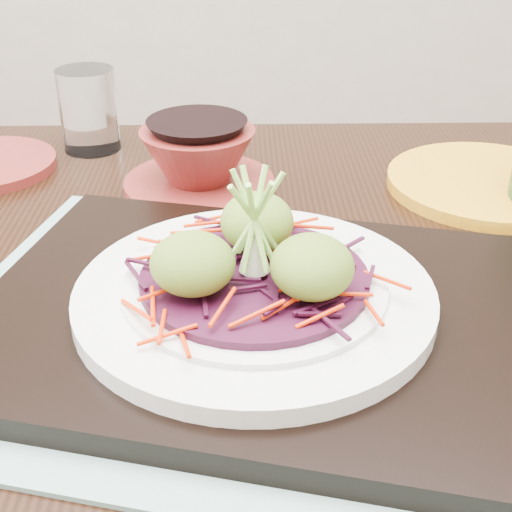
{
  "coord_description": "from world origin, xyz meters",
  "views": [
    {
      "loc": [
        0.08,
        -0.52,
        1.04
      ],
      "look_at": [
        0.05,
        -0.09,
        0.79
      ],
      "focal_mm": 50.0,
      "sensor_mm": 36.0,
      "label": 1
    }
  ],
  "objects_px": {
    "yellow_plate": "(488,183)",
    "serving_tray": "(255,314)",
    "white_plate": "(254,294)",
    "dining_table": "(245,398)",
    "water_glass": "(89,110)",
    "terracotta_bowl_set": "(199,163)"
  },
  "relations": [
    {
      "from": "yellow_plate",
      "to": "serving_tray",
      "type": "bearing_deg",
      "value": -131.17
    },
    {
      "from": "white_plate",
      "to": "yellow_plate",
      "type": "relative_size",
      "value": 1.24
    },
    {
      "from": "dining_table",
      "to": "white_plate",
      "type": "xyz_separation_m",
      "value": [
        0.01,
        -0.04,
        0.13
      ]
    },
    {
      "from": "dining_table",
      "to": "water_glass",
      "type": "relative_size",
      "value": 13.73
    },
    {
      "from": "terracotta_bowl_set",
      "to": "dining_table",
      "type": "bearing_deg",
      "value": -73.55
    },
    {
      "from": "serving_tray",
      "to": "terracotta_bowl_set",
      "type": "distance_m",
      "value": 0.25
    },
    {
      "from": "serving_tray",
      "to": "terracotta_bowl_set",
      "type": "height_order",
      "value": "terracotta_bowl_set"
    },
    {
      "from": "dining_table",
      "to": "serving_tray",
      "type": "bearing_deg",
      "value": -79.97
    },
    {
      "from": "serving_tray",
      "to": "water_glass",
      "type": "xyz_separation_m",
      "value": [
        -0.2,
        0.34,
        0.03
      ]
    },
    {
      "from": "water_glass",
      "to": "terracotta_bowl_set",
      "type": "height_order",
      "value": "water_glass"
    },
    {
      "from": "terracotta_bowl_set",
      "to": "serving_tray",
      "type": "bearing_deg",
      "value": -73.9
    },
    {
      "from": "white_plate",
      "to": "terracotta_bowl_set",
      "type": "height_order",
      "value": "terracotta_bowl_set"
    },
    {
      "from": "water_glass",
      "to": "terracotta_bowl_set",
      "type": "distance_m",
      "value": 0.17
    },
    {
      "from": "serving_tray",
      "to": "white_plate",
      "type": "relative_size",
      "value": 1.54
    },
    {
      "from": "serving_tray",
      "to": "water_glass",
      "type": "distance_m",
      "value": 0.4
    },
    {
      "from": "white_plate",
      "to": "water_glass",
      "type": "xyz_separation_m",
      "value": [
        -0.2,
        0.34,
        0.02
      ]
    },
    {
      "from": "dining_table",
      "to": "white_plate",
      "type": "height_order",
      "value": "white_plate"
    },
    {
      "from": "yellow_plate",
      "to": "white_plate",
      "type": "bearing_deg",
      "value": -131.17
    },
    {
      "from": "water_glass",
      "to": "yellow_plate",
      "type": "distance_m",
      "value": 0.43
    },
    {
      "from": "serving_tray",
      "to": "white_plate",
      "type": "bearing_deg",
      "value": -35.45
    },
    {
      "from": "serving_tray",
      "to": "dining_table",
      "type": "bearing_deg",
      "value": 113.8
    },
    {
      "from": "white_plate",
      "to": "yellow_plate",
      "type": "height_order",
      "value": "white_plate"
    }
  ]
}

